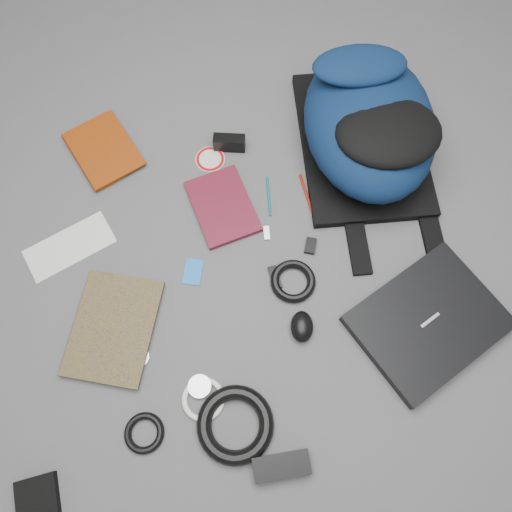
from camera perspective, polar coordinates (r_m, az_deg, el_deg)
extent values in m
plane|color=#4F4F51|center=(1.34, 0.00, -0.31)|extent=(4.00, 4.00, 0.00)
cube|color=black|center=(1.34, 19.05, -7.11)|extent=(0.43, 0.39, 0.04)
imported|color=#752906|center=(1.54, -19.68, 9.90)|extent=(0.23, 0.27, 0.02)
imported|color=#97810A|center=(1.36, -19.96, -7.02)|extent=(0.29, 0.33, 0.02)
cube|color=silver|center=(1.44, -20.52, 1.02)|extent=(0.26, 0.18, 0.00)
cube|color=#480D1A|center=(1.40, -3.84, 5.67)|extent=(0.19, 0.24, 0.02)
cube|color=black|center=(1.48, -3.06, 12.79)|extent=(0.10, 0.06, 0.05)
cylinder|color=silver|center=(1.48, -5.26, 10.96)|extent=(0.11, 0.11, 0.00)
cylinder|color=#0C6571|center=(1.41, 1.45, 6.88)|extent=(0.03, 0.12, 0.01)
cylinder|color=maroon|center=(1.42, 5.90, 6.69)|extent=(0.01, 0.15, 0.01)
cube|color=blue|center=(1.33, -7.22, -1.80)|extent=(0.07, 0.08, 0.00)
cube|color=black|center=(1.32, 2.18, -2.46)|extent=(0.03, 0.06, 0.01)
cube|color=silver|center=(1.36, 1.23, 2.63)|extent=(0.02, 0.04, 0.01)
cube|color=black|center=(1.35, 6.25, 1.16)|extent=(0.04, 0.05, 0.01)
ellipsoid|color=black|center=(1.27, 5.27, -8.04)|extent=(0.08, 0.09, 0.04)
cylinder|color=#B6B6B8|center=(1.30, -13.13, -11.22)|extent=(0.06, 0.06, 0.01)
cylinder|color=#ACABAD|center=(1.26, -6.45, -14.59)|extent=(0.07, 0.07, 0.01)
torus|color=black|center=(1.31, 4.26, -2.88)|extent=(0.15, 0.15, 0.02)
cube|color=black|center=(1.24, 2.93, -22.85)|extent=(0.13, 0.06, 0.03)
torus|color=black|center=(1.24, -2.39, -18.68)|extent=(0.22, 0.22, 0.04)
cube|color=black|center=(1.34, -23.71, -23.97)|extent=(0.10, 0.10, 0.02)
torus|color=black|center=(1.27, -12.66, -19.13)|extent=(0.10, 0.10, 0.02)
torus|color=white|center=(1.26, -6.04, -15.96)|extent=(0.11, 0.11, 0.01)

